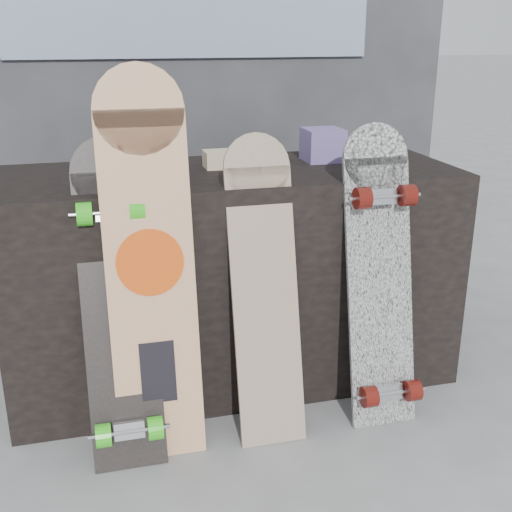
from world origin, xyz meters
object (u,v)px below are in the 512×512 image
object	(u,v)px
longboard_celtic	(264,281)
longboard_cascadia	(381,274)
skateboard_dark	(118,298)
longboard_geisha	(149,256)
vendor_table	(233,276)

from	to	relation	value
longboard_celtic	longboard_cascadia	bearing A→B (deg)	-3.37
longboard_cascadia	skateboard_dark	size ratio (longest dim) A/B	1.02
longboard_geisha	longboard_cascadia	world-z (taller)	longboard_geisha
longboard_celtic	longboard_cascadia	xyz separation A→B (m)	(0.39, -0.02, -0.01)
vendor_table	longboard_cascadia	bearing A→B (deg)	-42.13
longboard_cascadia	skateboard_dark	xyz separation A→B (m)	(-0.85, 0.04, -0.01)
longboard_geisha	longboard_celtic	world-z (taller)	longboard_geisha
vendor_table	skateboard_dark	world-z (taller)	skateboard_dark
longboard_geisha	longboard_celtic	size ratio (longest dim) A/B	1.22
vendor_table	longboard_cascadia	xyz separation A→B (m)	(0.42, -0.38, 0.11)
longboard_geisha	skateboard_dark	size ratio (longest dim) A/B	1.22
longboard_geisha	longboard_celtic	distance (m)	0.37
longboard_celtic	longboard_cascadia	size ratio (longest dim) A/B	0.98
longboard_cascadia	skateboard_dark	world-z (taller)	longboard_cascadia
vendor_table	longboard_geisha	xyz separation A→B (m)	(-0.33, -0.35, 0.23)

